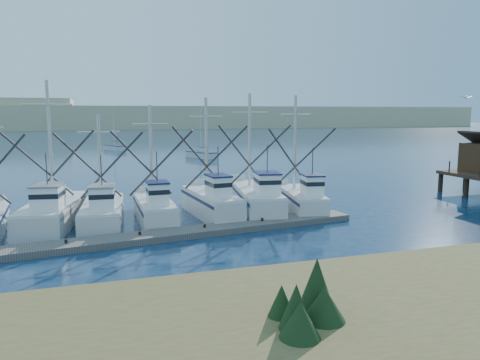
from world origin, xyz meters
name	(u,v)px	position (x,y,z in m)	size (l,w,h in m)	color
ground	(350,254)	(0.00, 0.00, 0.00)	(500.00, 500.00, 0.00)	#0D203B
shore_bank	(285,360)	(-8.00, -10.00, 0.80)	(40.00, 10.00, 1.60)	#4C422D
floating_dock	(140,238)	(-10.25, 5.91, 0.19)	(28.59, 1.91, 0.38)	#66615B
dune_ridge	(118,117)	(0.00, 210.00, 5.00)	(360.00, 60.00, 10.00)	tan
trawler_fleet	(137,208)	(-9.96, 10.80, 0.97)	(28.37, 9.24, 9.48)	silver
sailboat_near	(201,155)	(4.30, 53.37, 0.49)	(4.19, 6.24, 8.10)	silver
sailboat_far	(114,148)	(-8.38, 73.39, 0.50)	(4.00, 5.85, 8.10)	silver
flying_gull	(466,97)	(12.65, 6.22, 8.42)	(1.11, 0.20, 0.20)	white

